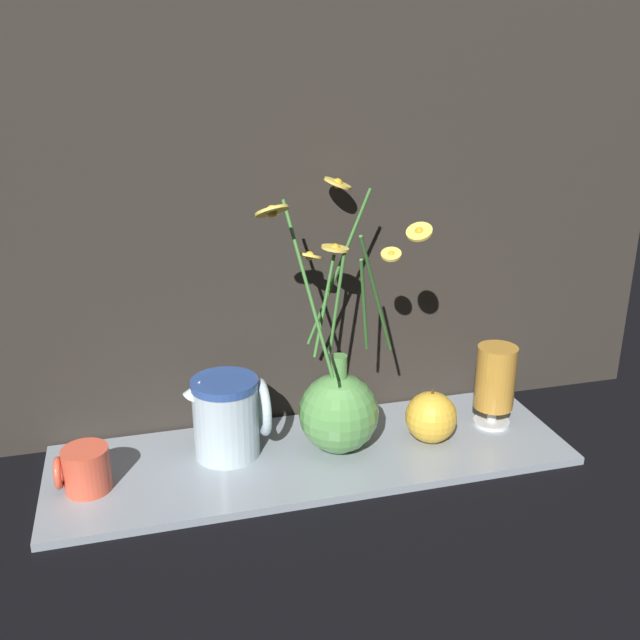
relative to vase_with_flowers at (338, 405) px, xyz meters
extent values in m
plane|color=black|center=(-0.04, 0.00, -0.09)|extent=(6.00, 6.00, 0.00)
cube|color=gray|center=(-0.04, 0.00, -0.08)|extent=(0.80, 0.25, 0.01)
cube|color=#2D2823|center=(-0.04, 0.14, 0.46)|extent=(1.30, 0.02, 1.10)
sphere|color=#59994C|center=(0.00, 0.00, -0.01)|extent=(0.12, 0.12, 0.12)
cylinder|color=#59994C|center=(0.00, 0.00, 0.06)|extent=(0.02, 0.02, 0.05)
cylinder|color=#3D7A33|center=(0.03, -0.02, 0.16)|extent=(0.04, 0.07, 0.16)
cylinder|color=#EAC64C|center=(0.07, -0.03, 0.25)|extent=(0.04, 0.04, 0.02)
sphere|color=gold|center=(0.07, -0.03, 0.25)|extent=(0.01, 0.01, 0.01)
cylinder|color=#3D7A33|center=(0.04, -0.04, 0.19)|extent=(0.09, 0.09, 0.20)
cylinder|color=#EAC64C|center=(0.09, -0.08, 0.29)|extent=(0.05, 0.05, 0.02)
sphere|color=gold|center=(0.09, -0.08, 0.29)|extent=(0.01, 0.01, 0.01)
cylinder|color=#3D7A33|center=(-0.05, -0.02, 0.20)|extent=(0.05, 0.11, 0.23)
cylinder|color=#EAC64C|center=(-0.11, -0.04, 0.32)|extent=(0.06, 0.06, 0.02)
sphere|color=gold|center=(-0.11, -0.04, 0.32)|extent=(0.02, 0.02, 0.02)
cylinder|color=#3D7A33|center=(0.00, 0.01, 0.16)|extent=(0.03, 0.01, 0.16)
cylinder|color=#EAC64C|center=(0.00, 0.02, 0.24)|extent=(0.04, 0.04, 0.01)
sphere|color=gold|center=(0.00, 0.02, 0.24)|extent=(0.01, 0.01, 0.01)
cylinder|color=#3D7A33|center=(0.01, 0.04, 0.21)|extent=(0.09, 0.03, 0.24)
cylinder|color=#EAC64C|center=(0.02, 0.09, 0.33)|extent=(0.05, 0.05, 0.02)
sphere|color=gold|center=(0.02, 0.09, 0.33)|extent=(0.02, 0.02, 0.02)
cylinder|color=#3D7A33|center=(-0.02, 0.02, 0.16)|extent=(0.05, 0.04, 0.15)
cylinder|color=#EAC64C|center=(-0.03, 0.04, 0.23)|extent=(0.05, 0.05, 0.02)
sphere|color=gold|center=(-0.03, 0.04, 0.23)|extent=(0.01, 0.01, 0.01)
cylinder|color=#DB5138|center=(-0.38, -0.02, -0.04)|extent=(0.07, 0.07, 0.06)
torus|color=#DB5138|center=(-0.41, -0.02, -0.04)|extent=(0.01, 0.05, 0.05)
cylinder|color=silver|center=(-0.17, 0.03, -0.01)|extent=(0.10, 0.10, 0.13)
cylinder|color=#2D4C93|center=(-0.17, 0.03, 0.05)|extent=(0.10, 0.10, 0.01)
torus|color=silver|center=(-0.11, 0.03, 0.00)|extent=(0.01, 0.09, 0.09)
cone|color=silver|center=(-0.21, 0.03, 0.04)|extent=(0.04, 0.03, 0.04)
cylinder|color=silver|center=(0.27, 0.01, -0.07)|extent=(0.06, 0.06, 0.01)
cylinder|color=silver|center=(0.27, 0.01, -0.05)|extent=(0.02, 0.02, 0.03)
cylinder|color=#B77F2D|center=(0.27, 0.01, 0.01)|extent=(0.07, 0.07, 0.11)
sphere|color=gold|center=(0.15, -0.02, -0.03)|extent=(0.08, 0.08, 0.08)
cylinder|color=#4C3819|center=(0.15, -0.02, 0.01)|extent=(0.00, 0.00, 0.01)
camera|label=1|loc=(-0.28, -0.94, 0.50)|focal=40.00mm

